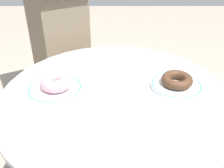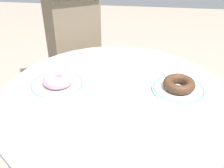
{
  "view_description": "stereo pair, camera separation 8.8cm",
  "coord_description": "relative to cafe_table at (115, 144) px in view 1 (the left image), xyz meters",
  "views": [
    {
      "loc": [
        -0.01,
        -0.74,
        1.22
      ],
      "look_at": [
        -0.01,
        0.01,
        0.74
      ],
      "focal_mm": 42.39,
      "sensor_mm": 36.0,
      "label": 1
    },
    {
      "loc": [
        0.07,
        -0.73,
        1.22
      ],
      "look_at": [
        -0.01,
        0.01,
        0.74
      ],
      "focal_mm": 42.39,
      "sensor_mm": 36.0,
      "label": 2
    }
  ],
  "objects": [
    {
      "name": "donut_chocolate",
      "position": [
        0.21,
        0.05,
        0.26
      ],
      "size": [
        0.14,
        0.14,
        0.03
      ],
      "primitive_type": "torus",
      "rotation": [
        0.0,
        0.0,
        5.03
      ],
      "color": "#422819",
      "rests_on": "plate_right"
    },
    {
      "name": "cafe_table",
      "position": [
        0.0,
        0.0,
        0.0
      ],
      "size": [
        0.8,
        0.8,
        0.71
      ],
      "color": "#999EA3",
      "rests_on": "ground"
    },
    {
      "name": "plate_left",
      "position": [
        -0.21,
        0.03,
        0.24
      ],
      "size": [
        0.19,
        0.19,
        0.01
      ],
      "color": "white",
      "rests_on": "cafe_table"
    },
    {
      "name": "person_figure",
      "position": [
        -0.3,
        0.57,
        0.39
      ],
      "size": [
        0.4,
        0.49,
        1.76
      ],
      "color": "brown",
      "rests_on": "ground"
    },
    {
      "name": "paper_napkin",
      "position": [
        -0.01,
        -0.21,
        0.23
      ],
      "size": [
        0.15,
        0.15,
        0.01
      ],
      "primitive_type": "cube",
      "rotation": [
        0.0,
        0.0,
        -0.38
      ],
      "color": "white",
      "rests_on": "cafe_table"
    },
    {
      "name": "plate_right",
      "position": [
        0.21,
        0.05,
        0.24
      ],
      "size": [
        0.18,
        0.18,
        0.01
      ],
      "color": "white",
      "rests_on": "cafe_table"
    },
    {
      "name": "donut_pink_frosted",
      "position": [
        -0.21,
        0.03,
        0.26
      ],
      "size": [
        0.15,
        0.15,
        0.04
      ],
      "primitive_type": "torus",
      "rotation": [
        0.0,
        0.0,
        0.91
      ],
      "color": "pink",
      "rests_on": "plate_left"
    }
  ]
}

